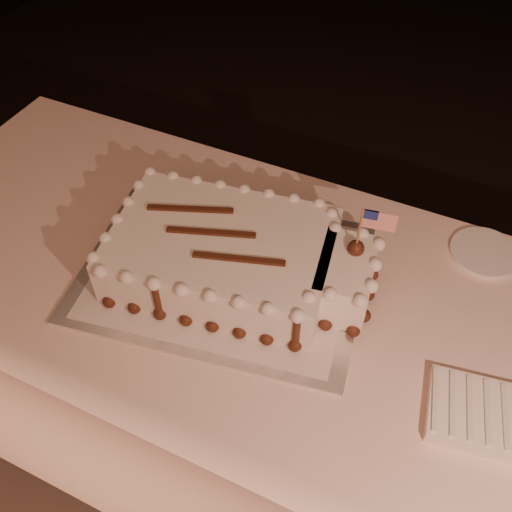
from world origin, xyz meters
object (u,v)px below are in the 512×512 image
at_px(banquet_table, 354,416).
at_px(side_plate, 484,253).
at_px(sheet_cake, 237,256).
at_px(napkin_stack, 485,415).
at_px(cake_board, 224,272).

bearing_deg(banquet_table, side_plate, 63.22).
distance_m(banquet_table, side_plate, 0.52).
relative_size(sheet_cake, side_plate, 3.85).
distance_m(sheet_cake, side_plate, 0.57).
bearing_deg(napkin_stack, cake_board, 169.48).
bearing_deg(napkin_stack, banquet_table, 155.85).
distance_m(cake_board, napkin_stack, 0.60).
height_order(cake_board, napkin_stack, napkin_stack).
height_order(napkin_stack, side_plate, napkin_stack).
relative_size(cake_board, sheet_cake, 1.03).
bearing_deg(banquet_table, napkin_stack, -24.15).
xyz_separation_m(banquet_table, napkin_stack, (0.23, -0.10, 0.39)).
distance_m(cake_board, sheet_cake, 0.07).
bearing_deg(napkin_stack, side_plate, 99.94).
height_order(sheet_cake, side_plate, sheet_cake).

